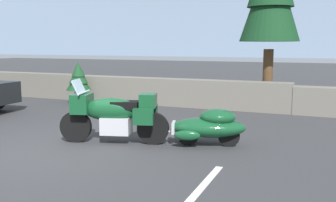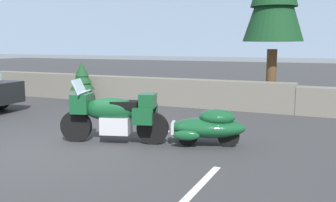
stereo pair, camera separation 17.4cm
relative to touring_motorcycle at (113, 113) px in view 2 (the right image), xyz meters
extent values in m
plane|color=#38383A|center=(-0.81, -0.99, -0.62)|extent=(80.00, 80.00, 0.00)
cube|color=slate|center=(-0.81, 5.06, -0.17)|extent=(8.00, 0.56, 0.91)
cube|color=#7F93AD|center=(-0.81, 95.07, 7.38)|extent=(240.00, 80.00, 16.00)
cylinder|color=black|center=(-0.79, -0.23, -0.29)|extent=(0.67, 0.32, 0.66)
cylinder|color=black|center=(0.80, 0.23, -0.29)|extent=(0.67, 0.32, 0.66)
cube|color=silver|center=(0.05, 0.02, -0.24)|extent=(0.70, 0.59, 0.36)
ellipsoid|color=#144C28|center=(-0.04, -0.01, 0.09)|extent=(1.27, 0.76, 0.48)
cube|color=#144C28|center=(-0.64, -0.19, 0.21)|extent=(0.49, 0.60, 0.40)
cube|color=#9EB7C6|center=(-0.69, -0.20, 0.54)|extent=(0.30, 0.47, 0.34)
cube|color=black|center=(0.25, 0.07, 0.19)|extent=(0.64, 0.50, 0.16)
cube|color=#144C28|center=(0.70, 0.20, 0.29)|extent=(0.42, 0.47, 0.28)
cube|color=#144C28|center=(0.74, -0.10, 0.01)|extent=(0.43, 0.26, 0.32)
cube|color=#144C28|center=(0.57, 0.48, 0.01)|extent=(0.43, 0.26, 0.32)
cylinder|color=silver|center=(-0.59, -0.17, 0.44)|extent=(0.23, 0.68, 0.04)
cylinder|color=silver|center=(-0.74, -0.21, -0.04)|extent=(0.26, 0.14, 0.54)
cylinder|color=black|center=(1.50, 0.43, -0.40)|extent=(0.45, 0.22, 0.44)
cylinder|color=black|center=(2.29, 0.66, -0.40)|extent=(0.45, 0.22, 0.44)
ellipsoid|color=#144C28|center=(1.89, 0.55, -0.24)|extent=(1.63, 1.07, 0.40)
ellipsoid|color=#144C28|center=(2.06, 0.60, -0.02)|extent=(0.85, 0.74, 0.32)
cube|color=silver|center=(1.21, 0.35, -0.26)|extent=(0.15, 0.32, 0.24)
ellipsoid|color=#144C28|center=(1.58, 0.12, -0.34)|extent=(0.54, 0.28, 0.20)
ellipsoid|color=#144C28|center=(1.41, 0.74, -0.34)|extent=(0.54, 0.28, 0.20)
cylinder|color=silver|center=(0.83, 0.24, -0.35)|extent=(0.69, 0.24, 0.05)
cylinder|color=brown|center=(2.28, 6.05, 0.33)|extent=(0.32, 0.32, 1.90)
cylinder|color=brown|center=(-3.89, 4.23, -0.41)|extent=(0.16, 0.16, 0.42)
cone|color=#194723|center=(-3.89, 4.23, 0.18)|extent=(0.86, 0.86, 0.66)
cone|color=#194723|center=(-3.89, 4.23, 0.38)|extent=(0.67, 0.67, 0.58)
cone|color=#194723|center=(-3.89, 4.23, 0.58)|extent=(0.47, 0.47, 0.50)
camera|label=1|loc=(4.00, -6.71, 1.42)|focal=40.48mm
camera|label=2|loc=(4.16, -6.64, 1.42)|focal=40.48mm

